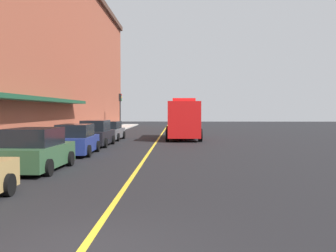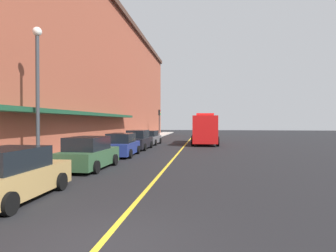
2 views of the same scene
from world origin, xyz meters
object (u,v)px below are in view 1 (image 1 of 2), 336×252
Objects in this scene: parked_car_4 at (110,131)px; parking_meter_0 at (66,132)px; parked_car_2 at (76,140)px; parking_meter_1 at (2,144)px; parked_car_1 at (36,151)px; parked_car_3 at (96,134)px; traffic_light_near at (120,104)px; fire_truck at (183,120)px.

parked_car_4 is 7.81m from parking_meter_0.
parked_car_2 is 6.06m from parking_meter_1.
parked_car_1 is 0.97× the size of parked_car_3.
parking_meter_1 is at bearing -90.11° from traffic_light_near.
parked_car_4 is 6.18m from fire_truck.
parked_car_1 is at bearing -19.81° from fire_truck.
parked_car_3 is 0.57× the size of fire_truck.
parked_car_2 is 3.38× the size of parking_meter_0.
parked_car_2 is at bearing -86.98° from traffic_light_near.
parked_car_1 is 1.02× the size of traffic_light_near.
parked_car_3 is 11.17m from parking_meter_1.
parking_meter_1 is (-1.44, -5.88, 0.28)m from parked_car_2.
parked_car_2 reaches higher than parked_car_4.
parked_car_3 is at bearing 0.72° from parked_car_1.
parking_meter_0 is 23.16m from traffic_light_near.
parked_car_2 is (0.09, 5.85, -0.02)m from parked_car_1.
parked_car_1 is at bearing -180.00° from parked_car_3.
parked_car_3 reaches higher than parked_car_1.
parked_car_1 reaches higher than parking_meter_0.
parked_car_2 is 3.44m from parking_meter_0.
parked_car_2 is at bearing -27.52° from fire_truck.
parked_car_1 is 11.05m from parked_car_3.
fire_truck is at bearing -17.42° from parked_car_1.
parked_car_2 is 1.04× the size of traffic_light_near.
parked_car_4 is 1.07× the size of traffic_light_near.
parking_meter_1 is (-1.43, -16.65, 0.33)m from parked_car_4.
parked_car_4 reaches higher than parking_meter_0.
traffic_light_near is (-1.38, 26.18, 2.37)m from parked_car_2.
parked_car_3 is 5.58m from parked_car_4.
fire_truck is 11.59m from parking_meter_0.
traffic_light_near is at bearing 1.00° from parked_car_2.
traffic_light_near is at bearing 89.89° from parking_meter_1.
fire_truck reaches higher than parking_meter_0.
fire_truck is at bearing 50.14° from parking_meter_0.
fire_truck is 5.96× the size of parking_meter_1.
parked_car_1 is 18.87m from fire_truck.
fire_truck reaches higher than parking_meter_1.
parked_car_2 is at bearing -65.10° from parking_meter_0.
parked_car_3 is at bearing 82.40° from parking_meter_1.
parked_car_3 is at bearing -2.38° from parked_car_2.
traffic_light_near is at bearing -153.61° from fire_truck.
parking_meter_0 is at bearing -40.90° from fire_truck.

